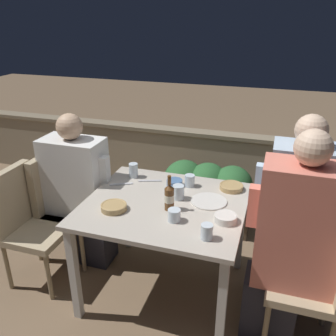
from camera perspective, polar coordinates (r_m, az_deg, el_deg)
ground_plane at (r=2.77m, az=-0.46°, el=-18.80°), size 16.00×16.00×0.00m
parapet_wall at (r=3.96m, az=7.04°, el=0.93°), size 9.00×0.18×0.70m
dining_table at (r=2.39m, az=-0.51°, el=-7.37°), size 1.04×0.93×0.73m
planter_hedge at (r=3.33m, az=6.21°, el=-3.78°), size 0.82×0.47×0.61m
chair_left_near at (r=2.78m, az=-21.95°, el=-7.29°), size 0.41×0.41×0.88m
chair_left_far at (r=2.96m, az=-16.97°, el=-4.54°), size 0.41×0.41×0.88m
person_white_polo at (r=2.82m, az=-13.86°, el=-3.71°), size 0.52×0.26×1.22m
chair_right_near at (r=2.26m, az=23.59°, el=-15.28°), size 0.41×0.41×0.88m
person_coral_top at (r=2.15m, az=19.13°, el=-11.57°), size 0.51×0.26×1.36m
chair_right_far at (r=2.54m, az=23.23°, el=-10.60°), size 0.41×0.41×0.88m
person_blue_shirt at (r=2.44m, az=19.32°, el=-7.15°), size 0.48×0.26×1.34m
beer_bottle at (r=2.23m, az=0.21°, el=-4.64°), size 0.06×0.06×0.23m
plate_0 at (r=2.37m, az=6.55°, el=-5.31°), size 0.24×0.24×0.01m
bowl_0 at (r=2.55m, az=1.06°, el=-2.32°), size 0.11×0.11×0.05m
bowl_1 at (r=2.16m, az=9.22°, el=-7.85°), size 0.14×0.14×0.05m
bowl_2 at (r=2.55m, az=10.14°, el=-2.94°), size 0.16×0.16×0.04m
bowl_3 at (r=2.28m, az=-8.69°, el=-6.13°), size 0.16×0.16×0.04m
glass_cup_0 at (r=2.37m, az=1.68°, el=-3.89°), size 0.08×0.08×0.10m
glass_cup_1 at (r=2.55m, az=3.50°, el=-2.03°), size 0.07×0.07×0.09m
glass_cup_2 at (r=2.13m, az=1.00°, el=-7.59°), size 0.08×0.08×0.08m
glass_cup_3 at (r=1.99m, az=6.24°, el=-10.12°), size 0.07×0.07×0.09m
glass_cup_4 at (r=2.69m, az=-5.57°, el=-0.37°), size 0.07×0.07×0.11m
fork_0 at (r=2.63m, az=-2.92°, el=-2.07°), size 0.17×0.08×0.01m
fork_1 at (r=2.60m, az=-7.51°, el=-2.58°), size 0.16×0.09×0.01m
potted_plant at (r=3.68m, az=-18.83°, el=-1.60°), size 0.28×0.28×0.62m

